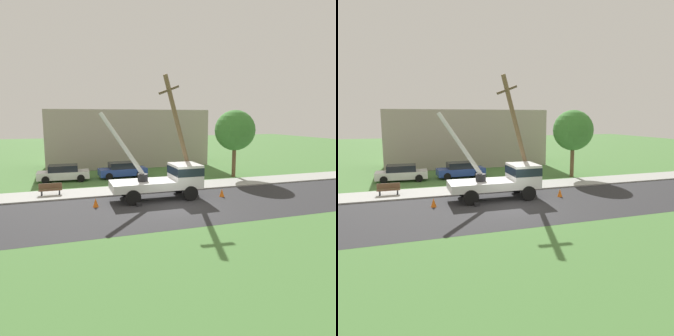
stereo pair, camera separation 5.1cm
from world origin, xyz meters
TOP-DOWN VIEW (x-y plane):
  - ground_plane at (0.00, 12.00)m, footprint 120.00×120.00m
  - road_asphalt at (0.00, 0.00)m, footprint 80.00×7.96m
  - sidewalk_strip at (0.00, 5.49)m, footprint 80.00×3.02m
  - utility_truck at (0.28, 2.39)m, footprint 6.76×3.20m
  - leaning_utility_pole at (1.66, 3.64)m, footprint 3.43×1.51m
  - traffic_cone_ahead at (4.05, 1.47)m, footprint 0.36×0.36m
  - traffic_cone_behind at (-4.78, 1.57)m, footprint 0.36×0.36m
  - parked_sedan_white at (-6.57, 11.04)m, footprint 4.46×2.12m
  - parked_sedan_blue at (-1.27, 11.12)m, footprint 4.49×2.17m
  - park_bench at (-7.54, 5.56)m, footprint 1.60×0.45m
  - roadside_tree_near at (8.78, 8.09)m, footprint 3.75×3.75m
  - lowrise_building_backdrop at (0.75, 18.91)m, footprint 18.00×6.00m

SIDE VIEW (x-z plane):
  - ground_plane at x=0.00m, z-range 0.00..0.00m
  - road_asphalt at x=0.00m, z-range 0.00..0.01m
  - sidewalk_strip at x=0.00m, z-range 0.00..0.10m
  - traffic_cone_ahead at x=4.05m, z-range 0.00..0.56m
  - traffic_cone_behind at x=-4.78m, z-range 0.00..0.56m
  - park_bench at x=-7.54m, z-range 0.01..0.91m
  - parked_sedan_white at x=-6.57m, z-range 0.00..1.42m
  - parked_sedan_blue at x=-1.27m, z-range 0.00..1.42m
  - utility_truck at x=0.28m, z-range -1.58..4.40m
  - lowrise_building_backdrop at x=0.75m, z-range 0.00..6.40m
  - roadside_tree_near at x=8.78m, z-range 1.24..7.50m
  - leaning_utility_pole at x=1.66m, z-range 0.10..8.73m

